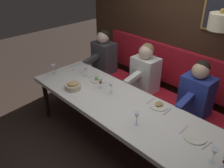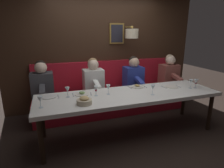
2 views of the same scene
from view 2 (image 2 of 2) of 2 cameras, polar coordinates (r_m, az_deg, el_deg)
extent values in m
plane|color=black|center=(3.42, 5.18, -14.76)|extent=(12.00, 12.00, 0.00)
cube|color=silver|center=(3.13, 5.50, -3.46)|extent=(0.90, 3.05, 0.06)
cylinder|color=black|center=(3.80, 27.86, -7.72)|extent=(0.07, 0.07, 0.68)
cylinder|color=black|center=(2.73, -20.95, -16.16)|extent=(0.07, 0.07, 0.68)
cylinder|color=black|center=(4.27, 21.14, -4.46)|extent=(0.07, 0.07, 0.68)
cylinder|color=black|center=(3.35, -20.65, -9.98)|extent=(0.07, 0.07, 0.68)
cube|color=red|center=(4.07, 0.17, -6.04)|extent=(0.52, 3.25, 0.45)
cube|color=#382316|center=(4.35, -2.40, 11.96)|extent=(0.10, 4.45, 2.90)
cube|color=red|center=(4.37, -1.96, 2.95)|extent=(0.10, 3.25, 0.64)
cube|color=olive|center=(4.37, 1.46, 15.23)|extent=(0.04, 0.34, 0.45)
cube|color=#23232D|center=(4.35, 1.55, 15.23)|extent=(0.01, 0.28, 0.39)
cylinder|color=#A37F38|center=(4.31, 5.14, 17.06)|extent=(0.35, 0.02, 0.02)
cylinder|color=beige|center=(4.15, 6.10, 15.16)|extent=(0.28, 0.28, 0.20)
sphere|color=#A37F38|center=(4.15, 6.15, 16.96)|extent=(0.06, 0.06, 0.06)
cube|color=#934C42|center=(4.55, 17.01, 2.26)|extent=(0.30, 0.40, 0.56)
sphere|color=beige|center=(4.46, 17.54, 6.94)|extent=(0.22, 0.22, 0.22)
sphere|color=tan|center=(4.48, 17.35, 7.39)|extent=(0.20, 0.20, 0.20)
cube|color=#934C42|center=(4.31, 19.27, 1.91)|extent=(0.33, 0.09, 0.14)
cube|color=#283893|center=(4.09, 6.50, 1.39)|extent=(0.30, 0.40, 0.56)
sphere|color=#D1A889|center=(3.99, 6.79, 6.60)|extent=(0.22, 0.22, 0.22)
sphere|color=black|center=(4.02, 6.62, 7.10)|extent=(0.20, 0.20, 0.20)
cube|color=#283893|center=(3.83, 8.36, 0.96)|extent=(0.33, 0.09, 0.14)
cube|color=white|center=(3.80, -5.74, 0.33)|extent=(0.30, 0.40, 0.56)
sphere|color=beige|center=(3.70, -5.83, 5.92)|extent=(0.22, 0.22, 0.22)
sphere|color=#937047|center=(3.73, -5.95, 6.46)|extent=(0.20, 0.20, 0.20)
cube|color=white|center=(3.52, -4.67, -0.22)|extent=(0.33, 0.09, 0.14)
cube|color=#3D3D42|center=(3.72, -20.51, -0.97)|extent=(0.30, 0.40, 0.56)
sphere|color=beige|center=(3.61, -21.08, 4.71)|extent=(0.22, 0.22, 0.22)
sphere|color=black|center=(3.64, -21.12, 5.27)|extent=(0.20, 0.20, 0.20)
cube|color=#3D3D42|center=(3.43, -20.65, -1.65)|extent=(0.33, 0.09, 0.14)
cylinder|color=silver|center=(3.09, -9.18, -3.09)|extent=(0.24, 0.24, 0.01)
ellipsoid|color=#668447|center=(3.08, -9.20, -2.64)|extent=(0.11, 0.09, 0.04)
cube|color=silver|center=(3.10, -6.47, -3.01)|extent=(0.17, 0.04, 0.01)
cube|color=silver|center=(3.09, -11.89, -3.29)|extent=(0.18, 0.02, 0.01)
cylinder|color=silver|center=(3.10, -18.90, -3.72)|extent=(0.24, 0.24, 0.01)
cube|color=silver|center=(3.08, -16.20, -3.66)|extent=(0.17, 0.02, 0.01)
cube|color=silver|center=(3.12, -21.56, -3.89)|extent=(0.18, 0.04, 0.01)
cylinder|color=silver|center=(3.64, 17.75, -0.76)|extent=(0.24, 0.24, 0.01)
cube|color=silver|center=(3.71, 19.73, -0.68)|extent=(0.17, 0.03, 0.01)
cube|color=silver|center=(3.58, 15.68, -0.95)|extent=(0.18, 0.03, 0.01)
cylinder|color=silver|center=(3.49, 7.74, -0.82)|extent=(0.24, 0.24, 0.01)
ellipsoid|color=#AD8E4C|center=(3.49, 7.76, -0.42)|extent=(0.11, 0.09, 0.04)
cube|color=silver|center=(3.54, 9.99, -0.75)|extent=(0.17, 0.02, 0.01)
cube|color=silver|center=(3.45, 5.44, -1.02)|extent=(0.18, 0.02, 0.01)
cylinder|color=silver|center=(3.12, 12.33, -3.20)|extent=(0.06, 0.06, 0.00)
cylinder|color=silver|center=(3.11, 12.37, -2.51)|extent=(0.01, 0.01, 0.07)
cone|color=silver|center=(3.08, 12.46, -1.09)|extent=(0.07, 0.07, 0.08)
cylinder|color=silver|center=(3.68, 22.93, -1.21)|extent=(0.06, 0.06, 0.00)
cylinder|color=silver|center=(3.67, 23.00, -0.62)|extent=(0.01, 0.01, 0.07)
cone|color=silver|center=(3.65, 23.13, 0.59)|extent=(0.07, 0.07, 0.08)
cylinder|color=silver|center=(3.01, -4.91, -3.56)|extent=(0.06, 0.06, 0.00)
cylinder|color=silver|center=(3.00, -4.93, -2.84)|extent=(0.01, 0.01, 0.07)
cone|color=silver|center=(2.98, -4.96, -1.38)|extent=(0.07, 0.07, 0.08)
cylinder|color=maroon|center=(2.98, -4.95, -1.87)|extent=(0.03, 0.03, 0.03)
cylinder|color=silver|center=(3.07, -1.16, -3.14)|extent=(0.06, 0.06, 0.00)
cylinder|color=silver|center=(3.06, -1.16, -2.43)|extent=(0.01, 0.01, 0.07)
cone|color=silver|center=(3.03, -1.17, -1.00)|extent=(0.07, 0.07, 0.08)
cylinder|color=silver|center=(3.74, 24.21, -1.08)|extent=(0.06, 0.06, 0.00)
cylinder|color=silver|center=(3.73, 24.27, -0.50)|extent=(0.01, 0.01, 0.07)
cone|color=silver|center=(3.71, 24.41, 0.69)|extent=(0.07, 0.07, 0.08)
cylinder|color=maroon|center=(3.72, 24.35, 0.19)|extent=(0.03, 0.03, 0.02)
cylinder|color=silver|center=(2.72, -20.98, -6.77)|extent=(0.06, 0.06, 0.00)
cylinder|color=silver|center=(2.70, -21.06, -6.00)|extent=(0.01, 0.01, 0.07)
cone|color=silver|center=(2.68, -21.23, -4.40)|extent=(0.07, 0.07, 0.08)
cylinder|color=silver|center=(3.02, -13.37, -3.89)|extent=(0.06, 0.06, 0.00)
cylinder|color=silver|center=(3.01, -13.42, -3.18)|extent=(0.01, 0.01, 0.07)
cone|color=silver|center=(2.98, -13.52, -1.72)|extent=(0.07, 0.07, 0.08)
cylinder|color=beige|center=(2.68, -8.49, -5.40)|extent=(0.22, 0.22, 0.07)
ellipsoid|color=tan|center=(2.66, -8.54, -4.40)|extent=(0.15, 0.13, 0.06)
camera|label=1|loc=(3.10, 58.83, 21.74)|focal=38.21mm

